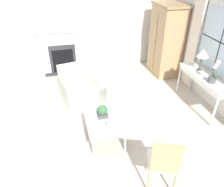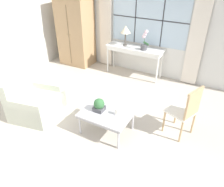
# 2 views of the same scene
# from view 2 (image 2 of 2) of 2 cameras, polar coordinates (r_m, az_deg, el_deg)

# --- Properties ---
(ground_plane) EXTENTS (14.00, 14.00, 0.00)m
(ground_plane) POSITION_cam_2_polar(r_m,az_deg,el_deg) (4.28, -6.99, -10.12)
(ground_plane) COLOR #BCB2A3
(wall_back_windowed) EXTENTS (7.20, 0.14, 2.80)m
(wall_back_windowed) POSITION_cam_2_polar(r_m,az_deg,el_deg) (6.05, 9.59, 17.47)
(wall_back_windowed) COLOR silver
(wall_back_windowed) RESTS_ON ground_plane
(armoire) EXTENTS (1.05, 0.72, 2.04)m
(armoire) POSITION_cam_2_polar(r_m,az_deg,el_deg) (6.81, -9.49, 15.93)
(armoire) COLOR tan
(armoire) RESTS_ON ground_plane
(console_table) EXTENTS (1.56, 0.45, 0.81)m
(console_table) POSITION_cam_2_polar(r_m,az_deg,el_deg) (6.06, 5.90, 11.15)
(console_table) COLOR white
(console_table) RESTS_ON ground_plane
(table_lamp) EXTENTS (0.27, 0.27, 0.53)m
(table_lamp) POSITION_cam_2_polar(r_m,az_deg,el_deg) (6.03, 3.59, 16.23)
(table_lamp) COLOR #4C4742
(table_lamp) RESTS_ON console_table
(potted_orchid) EXTENTS (0.22, 0.17, 0.52)m
(potted_orchid) POSITION_cam_2_polar(r_m,az_deg,el_deg) (5.81, 8.45, 13.08)
(potted_orchid) COLOR #4C4C51
(potted_orchid) RESTS_ON console_table
(armchair_upholstered) EXTENTS (1.01, 1.11, 0.86)m
(armchair_upholstered) POSITION_cam_2_polar(r_m,az_deg,el_deg) (4.83, -19.40, -2.15)
(armchair_upholstered) COLOR beige
(armchair_upholstered) RESTS_ON ground_plane
(side_chair_wooden) EXTENTS (0.57, 0.57, 1.03)m
(side_chair_wooden) POSITION_cam_2_polar(r_m,az_deg,el_deg) (4.06, 18.84, -3.92)
(side_chair_wooden) COLOR white
(side_chair_wooden) RESTS_ON ground_plane
(coffee_table) EXTENTS (0.91, 0.69, 0.44)m
(coffee_table) POSITION_cam_2_polar(r_m,az_deg,el_deg) (4.04, -1.43, -5.50)
(coffee_table) COLOR #BCBCC1
(coffee_table) RESTS_ON ground_plane
(potted_plant_small) EXTENTS (0.20, 0.20, 0.25)m
(potted_plant_small) POSITION_cam_2_polar(r_m,az_deg,el_deg) (4.01, -3.39, -3.02)
(potted_plant_small) COLOR #4C4C51
(potted_plant_small) RESTS_ON coffee_table
(pillar_candle) EXTENTS (0.11, 0.11, 0.14)m
(pillar_candle) POSITION_cam_2_polar(r_m,az_deg,el_deg) (3.94, 1.32, -4.79)
(pillar_candle) COLOR silver
(pillar_candle) RESTS_ON coffee_table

